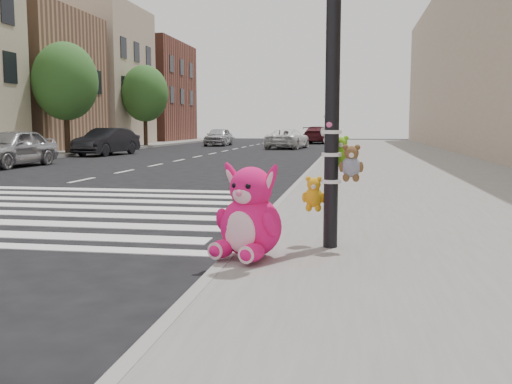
% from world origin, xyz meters
% --- Properties ---
extents(ground, '(120.00, 120.00, 0.00)m').
position_xyz_m(ground, '(0.00, 0.00, 0.00)').
color(ground, black).
rests_on(ground, ground).
extents(sidewalk_near, '(7.00, 80.00, 0.14)m').
position_xyz_m(sidewalk_near, '(5.00, 10.00, 0.07)').
color(sidewalk_near, slate).
rests_on(sidewalk_near, ground).
extents(sidewalk_far, '(6.00, 80.00, 0.14)m').
position_xyz_m(sidewalk_far, '(-13.50, 20.00, 0.07)').
color(sidewalk_far, slate).
rests_on(sidewalk_far, ground).
extents(curb_edge, '(0.12, 80.00, 0.15)m').
position_xyz_m(curb_edge, '(1.55, 10.00, 0.07)').
color(curb_edge, gray).
rests_on(curb_edge, ground).
extents(bld_far_c, '(6.00, 8.00, 8.00)m').
position_xyz_m(bld_far_c, '(-15.50, 26.00, 4.00)').
color(bld_far_c, '#996E51').
rests_on(bld_far_c, ground).
extents(bld_far_d, '(6.00, 8.00, 10.00)m').
position_xyz_m(bld_far_d, '(-15.50, 35.00, 5.00)').
color(bld_far_d, '#B9A38E').
rests_on(bld_far_d, ground).
extents(bld_far_e, '(6.00, 10.00, 9.00)m').
position_xyz_m(bld_far_e, '(-15.50, 46.00, 4.50)').
color(bld_far_e, brown).
rests_on(bld_far_e, ground).
extents(signal_pole, '(0.70, 0.49, 4.00)m').
position_xyz_m(signal_pole, '(2.61, 1.82, 1.79)').
color(signal_pole, black).
rests_on(signal_pole, sidewalk_near).
extents(tree_far_b, '(3.20, 3.20, 5.44)m').
position_xyz_m(tree_far_b, '(-11.20, 22.00, 3.65)').
color(tree_far_b, '#382619').
rests_on(tree_far_b, sidewalk_far).
extents(tree_far_c, '(3.20, 3.20, 5.44)m').
position_xyz_m(tree_far_c, '(-11.20, 33.00, 3.65)').
color(tree_far_c, '#382619').
rests_on(tree_far_c, sidewalk_far).
extents(pink_bunny, '(0.83, 0.90, 1.01)m').
position_xyz_m(pink_bunny, '(1.79, 1.13, 0.55)').
color(pink_bunny, '#F61471').
rests_on(pink_bunny, sidewalk_near).
extents(red_teddy, '(0.17, 0.14, 0.22)m').
position_xyz_m(red_teddy, '(1.80, 1.42, 0.25)').
color(red_teddy, '#A41011').
rests_on(red_teddy, sidewalk_near).
extents(car_silver_far, '(1.84, 4.15, 1.39)m').
position_xyz_m(car_silver_far, '(-9.36, 14.33, 0.69)').
color(car_silver_far, '#9D9EA2').
rests_on(car_silver_far, ground).
extents(car_dark_far, '(2.05, 4.33, 1.37)m').
position_xyz_m(car_dark_far, '(-9.36, 22.53, 0.69)').
color(car_dark_far, black).
rests_on(car_dark_far, ground).
extents(car_white_near, '(2.67, 4.77, 1.26)m').
position_xyz_m(car_white_near, '(-1.25, 32.04, 0.63)').
color(car_white_near, white).
rests_on(car_white_near, ground).
extents(car_maroon_near, '(2.34, 4.96, 1.40)m').
position_xyz_m(car_maroon_near, '(0.00, 42.94, 0.70)').
color(car_maroon_near, '#4F161E').
rests_on(car_maroon_near, ground).
extents(car_silver_deep, '(1.59, 3.92, 1.33)m').
position_xyz_m(car_silver_deep, '(-6.81, 36.27, 0.67)').
color(car_silver_deep, '#B9B9BE').
rests_on(car_silver_deep, ground).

